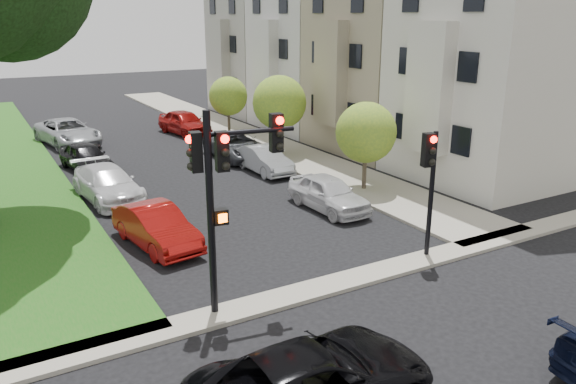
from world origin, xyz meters
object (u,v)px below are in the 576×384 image
car_cross_near (314,379)px  car_parked_8 (68,132)px  small_tree_a (366,133)px  car_parked_3 (185,122)px  car_parked_6 (108,184)px  car_parked_1 (264,160)px  car_parked_2 (237,146)px  car_parked_0 (328,193)px  car_parked_7 (86,157)px  traffic_signal_main (225,176)px  car_parked_5 (156,227)px  small_tree_b (279,103)px  traffic_signal_secondary (430,172)px  small_tree_c (228,96)px

car_cross_near → car_parked_8: bearing=0.7°
small_tree_a → car_parked_3: 16.29m
car_parked_6 → car_parked_8: (0.40, 12.17, 0.07)m
car_parked_1 → car_parked_2: car_parked_2 is taller
small_tree_a → car_parked_6: (-10.15, 4.32, -1.93)m
car_parked_1 → car_parked_6: bearing=-176.6°
car_parked_8 → car_parked_0: bearing=-79.8°
car_parked_7 → small_tree_a: bearing=-53.6°
traffic_signal_main → car_parked_0: size_ratio=1.31×
car_parked_8 → car_cross_near: bearing=-101.1°
car_parked_2 → car_parked_7: 7.79m
small_tree_a → traffic_signal_main: traffic_signal_main is taller
car_parked_0 → car_parked_8: 19.14m
car_parked_3 → car_parked_5: 19.04m
small_tree_a → car_parked_5: 10.21m
small_tree_b → car_parked_2: size_ratio=0.87×
car_cross_near → car_parked_2: (7.39, 19.47, 0.01)m
small_tree_b → car_cross_near: small_tree_b is taller
traffic_signal_main → car_parked_5: traffic_signal_main is taller
car_parked_2 → traffic_signal_main: bearing=-114.9°
traffic_signal_main → car_parked_1: 14.11m
small_tree_b → traffic_signal_secondary: (-2.81, -14.56, -0.07)m
car_parked_7 → car_parked_8: (0.25, 6.72, 0.07)m
car_parked_7 → traffic_signal_main: bearing=-97.8°
car_cross_near → car_parked_3: 28.14m
traffic_signal_main → car_parked_5: (-0.32, 5.21, -3.00)m
small_tree_a → car_parked_6: size_ratio=0.81×
traffic_signal_secondary → car_parked_0: traffic_signal_secondary is taller
traffic_signal_main → traffic_signal_secondary: (6.77, -0.04, -0.81)m
traffic_signal_secondary → car_parked_2: (0.45, 15.08, -2.17)m
car_parked_1 → car_parked_3: bearing=89.5°
car_parked_5 → car_parked_1: bearing=32.5°
car_parked_3 → car_parked_7: (-7.45, -6.22, -0.09)m
small_tree_c → car_parked_0: bearing=-100.0°
traffic_signal_main → car_parked_7: (-0.42, 16.56, -2.99)m
car_parked_2 → traffic_signal_secondary: bearing=-90.9°
car_parked_2 → car_parked_5: size_ratio=1.21×
car_parked_1 → car_parked_7: 8.99m
car_parked_2 → car_parked_5: car_parked_2 is taller
small_tree_b → car_parked_5: 13.78m
traffic_signal_secondary → car_parked_7: traffic_signal_secondary is taller
car_parked_1 → car_parked_8: size_ratio=0.71×
small_tree_b → traffic_signal_secondary: 14.83m
car_cross_near → car_parked_1: (7.35, 16.19, -0.04)m
traffic_signal_secondary → small_tree_b: bearing=79.1°
traffic_signal_main → car_parked_6: bearing=93.0°
small_tree_c → traffic_signal_main: traffic_signal_main is taller
small_tree_a → small_tree_c: 14.57m
small_tree_b → car_parked_5: bearing=-136.8°
car_parked_1 → car_parked_2: 3.28m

